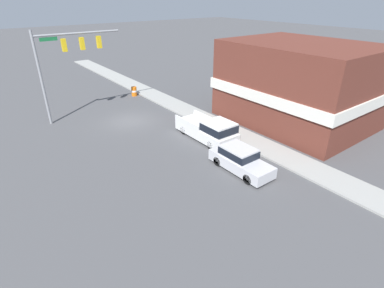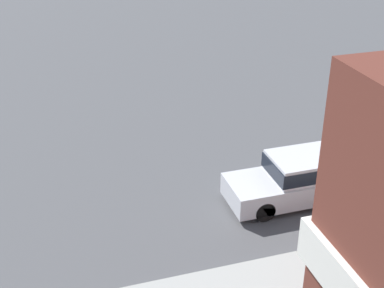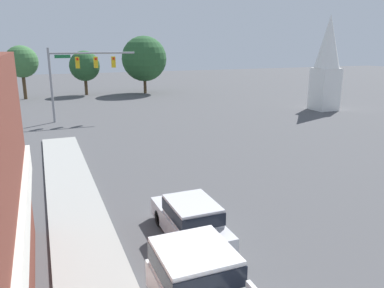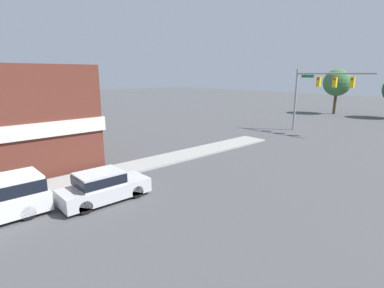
{
  "view_description": "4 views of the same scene",
  "coord_description": "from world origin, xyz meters",
  "views": [
    {
      "loc": [
        10.81,
        23.71,
        10.43
      ],
      "look_at": [
        1.25,
        11.07,
        2.47
      ],
      "focal_mm": 28.0,
      "sensor_mm": 36.0,
      "label": 1
    },
    {
      "loc": [
        -15.01,
        19.69,
        9.76
      ],
      "look_at": [
        -0.98,
        15.36,
        2.08
      ],
      "focal_mm": 50.0,
      "sensor_mm": 36.0,
      "label": 2
    },
    {
      "loc": [
        -6.67,
        0.2,
        7.14
      ],
      "look_at": [
        -0.17,
        16.27,
        2.51
      ],
      "focal_mm": 35.0,
      "sensor_mm": 36.0,
      "label": 3
    },
    {
      "loc": [
        11.58,
        5.85,
        6.34
      ],
      "look_at": [
        0.03,
        16.36,
        2.65
      ],
      "focal_mm": 28.0,
      "sensor_mm": 36.0,
      "label": 4
    }
  ],
  "objects": [
    {
      "name": "backdrop_tree_left_far",
      "position": [
        -8.59,
        55.13,
        4.92
      ],
      "size": [
        4.17,
        4.17,
        7.03
      ],
      "color": "#4C3823",
      "rests_on": "ground"
    },
    {
      "name": "car_lead",
      "position": [
        -1.93,
        12.06,
        0.82
      ],
      "size": [
        1.75,
        4.47,
        1.58
      ],
      "color": "black",
      "rests_on": "ground"
    },
    {
      "name": "far_signal_assembly",
      "position": [
        -2.94,
        37.32,
        5.06
      ],
      "size": [
        8.03,
        0.49,
        6.85
      ],
      "color": "gray",
      "rests_on": "ground"
    }
  ]
}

